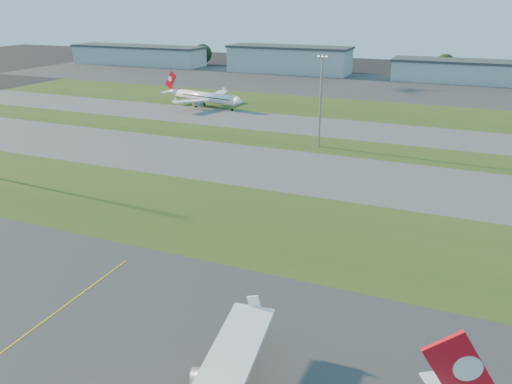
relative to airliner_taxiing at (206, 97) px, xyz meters
The scene contains 15 objects.
grass_strip_a 103.10m from the airliner_taxiing, 65.94° to the right, with size 300.00×34.00×0.01m, color #2D4316.
taxiway_a 74.23m from the airliner_taxiing, 55.48° to the right, with size 300.00×32.00×0.01m, color #515154.
grass_strip_b 55.51m from the airliner_taxiing, 40.65° to the right, with size 300.00×18.00×0.01m, color #2D4316.
taxiway_b 44.48m from the airliner_taxiing, 18.52° to the right, with size 300.00×26.00×0.01m, color #515154.
grass_strip_c 46.24m from the airliner_taxiing, 24.26° to the left, with size 300.00×40.00×0.01m, color #2D4316.
apron_far 89.50m from the airliner_taxiing, 61.98° to the left, with size 400.00×80.00×0.01m, color #333335.
airliner_taxiing is the anchor object (origin of this frame).
light_mast_centre 69.40m from the airliner_taxiing, 33.74° to the right, with size 3.20×0.70×25.80m.
hangar_far_west 153.40m from the airliner_taxiing, 134.75° to the left, with size 91.80×23.00×12.20m.
hangar_west 109.03m from the airliner_taxiing, 91.57° to the left, with size 71.40×23.00×15.20m.
hangar_east 145.87m from the airliner_taxiing, 48.31° to the left, with size 81.60×23.00×11.20m.
tree_far_west 191.77m from the airliner_taxiing, 140.52° to the left, with size 11.00×11.00×12.00m.
tree_west 141.39m from the airliner_taxiing, 118.75° to the left, with size 12.10×12.10×13.20m.
tree_mid_west 121.94m from the airliner_taxiing, 79.60° to the left, with size 9.90×9.90×10.80m.
tree_mid_east 147.80m from the airliner_taxiing, 56.29° to the left, with size 11.55×11.55×12.60m.
Camera 1 is at (51.95, -27.77, 39.45)m, focal length 35.00 mm.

